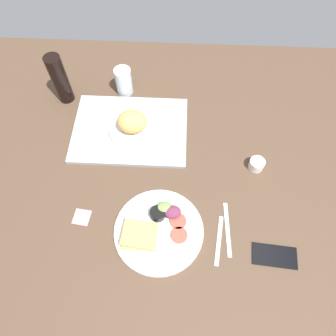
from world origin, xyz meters
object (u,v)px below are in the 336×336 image
(serving_tray, at_px, (130,130))
(sticky_note, at_px, (82,217))
(bread_plate_near, at_px, (133,124))
(knife, at_px, (227,229))
(fork, at_px, (219,240))
(soda_bottle, at_px, (60,79))
(cell_phone, at_px, (275,256))
(drinking_glass, at_px, (124,81))
(plate_with_salad, at_px, (157,229))
(espresso_cup, at_px, (257,164))

(serving_tray, bearing_deg, sticky_note, -108.96)
(bread_plate_near, xyz_separation_m, sticky_note, (-0.14, -0.37, -0.05))
(bread_plate_near, height_order, knife, bread_plate_near)
(fork, bearing_deg, bread_plate_near, 44.68)
(serving_tray, bearing_deg, knife, -46.57)
(serving_tray, xyz_separation_m, soda_bottle, (-0.29, 0.16, 0.10))
(soda_bottle, xyz_separation_m, knife, (0.66, -0.55, -0.11))
(sticky_note, bearing_deg, fork, -7.23)
(knife, bearing_deg, cell_phone, -121.35)
(drinking_glass, distance_m, fork, 0.75)
(serving_tray, bearing_deg, bread_plate_near, -12.85)
(bread_plate_near, distance_m, cell_phone, 0.69)
(bread_plate_near, distance_m, soda_bottle, 0.35)
(serving_tray, height_order, fork, serving_tray)
(serving_tray, distance_m, fork, 0.55)
(drinking_glass, distance_m, sticky_note, 0.59)
(knife, bearing_deg, bread_plate_near, 40.29)
(drinking_glass, bearing_deg, plate_with_salad, -73.90)
(espresso_cup, bearing_deg, serving_tray, 163.52)
(drinking_glass, height_order, espresso_cup, drinking_glass)
(drinking_glass, relative_size, knife, 0.63)
(drinking_glass, bearing_deg, bread_plate_near, -74.33)
(bread_plate_near, distance_m, knife, 0.53)
(drinking_glass, xyz_separation_m, knife, (0.42, -0.60, -0.06))
(bread_plate_near, xyz_separation_m, cell_phone, (0.50, -0.47, -0.05))
(soda_bottle, xyz_separation_m, sticky_note, (0.16, -0.53, -0.11))
(bread_plate_near, bearing_deg, cell_phone, -43.14)
(drinking_glass, distance_m, knife, 0.73)
(fork, bearing_deg, soda_bottle, 54.24)
(plate_with_salad, bearing_deg, bread_plate_near, 106.33)
(knife, relative_size, sticky_note, 3.39)
(serving_tray, xyz_separation_m, fork, (0.34, -0.43, -0.01))
(bread_plate_near, relative_size, drinking_glass, 1.70)
(plate_with_salad, height_order, fork, plate_with_salad)
(espresso_cup, bearing_deg, drinking_glass, 146.24)
(sticky_note, bearing_deg, espresso_cup, 20.40)
(knife, xyz_separation_m, sticky_note, (-0.50, 0.02, -0.00))
(bread_plate_near, distance_m, drinking_glass, 0.22)
(espresso_cup, relative_size, fork, 0.33)
(drinking_glass, height_order, cell_phone, drinking_glass)
(espresso_cup, bearing_deg, cell_phone, -84.43)
(plate_with_salad, bearing_deg, soda_bottle, 126.66)
(fork, distance_m, knife, 0.05)
(bread_plate_near, xyz_separation_m, plate_with_salad, (0.12, -0.40, -0.03))
(espresso_cup, xyz_separation_m, sticky_note, (-0.61, -0.23, -0.02))
(drinking_glass, height_order, sticky_note, drinking_glass)
(espresso_cup, distance_m, fork, 0.32)
(drinking_glass, relative_size, sticky_note, 2.14)
(plate_with_salad, xyz_separation_m, knife, (0.24, 0.02, -0.01))
(bread_plate_near, height_order, espresso_cup, bread_plate_near)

